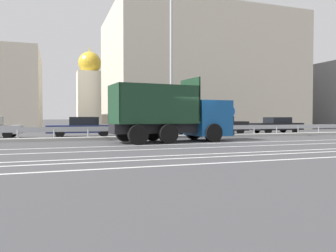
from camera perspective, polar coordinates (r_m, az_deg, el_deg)
The scene contains 17 objects.
ground_plane at distance 19.06m, azimuth 3.51°, elevation -2.67°, with size 320.00×320.00×0.00m, color #424244.
lane_strip_0 at distance 16.95m, azimuth 2.54°, elevation -3.20°, with size 57.45×0.16×0.01m, color silver.
lane_strip_1 at distance 15.11m, azimuth 5.35°, elevation -3.79°, with size 57.45×0.16×0.01m, color silver.
lane_strip_2 at distance 12.96m, azimuth 9.77°, elevation -4.71°, with size 57.45×0.16×0.01m, color silver.
lane_strip_3 at distance 12.20m, azimuth 11.78°, elevation -5.11°, with size 57.45×0.16×0.01m, color silver.
lane_strip_4 at distance 11.01m, azimuth 15.60°, elevation -5.87°, with size 57.45×0.16×0.01m, color silver.
median_island at distance 21.82m, azimuth 0.51°, elevation -1.89°, with size 31.60×1.10×0.18m, color gray.
median_guardrail at distance 23.08m, azimuth -0.62°, elevation -0.50°, with size 57.45×0.09×0.78m.
dump_truck at distance 18.94m, azimuth 2.81°, elevation 1.15°, with size 7.12×3.11×3.64m.
median_road_sign at distance 23.65m, azimuth 10.76°, elevation 1.12°, with size 0.86×0.16×2.24m.
street_lamp_1 at distance 21.98m, azimuth 0.66°, elevation 12.05°, with size 0.70×1.87×9.91m.
parked_car_3 at distance 24.09m, azimuth -14.67°, elevation -0.13°, with size 4.83×2.17×1.42m.
parked_car_4 at distance 24.98m, azimuth -1.11°, elevation 0.04°, with size 4.46×2.01×1.43m.
parked_car_5 at distance 27.15m, azimuth 9.30°, elevation 0.20°, with size 4.12×2.23×1.48m.
parked_car_6 at distance 29.60m, azimuth 18.34°, elevation 0.15°, with size 4.48×1.82×1.39m.
background_building_1 at distance 41.28m, azimuth 5.17°, elevation 8.98°, with size 21.68×15.25×13.43m, color beige.
church_tower at distance 48.62m, azimuth -13.44°, elevation 6.07°, with size 3.60×3.60×11.62m.
Camera 1 is at (-7.30, -17.54, 1.43)m, focal length 35.00 mm.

